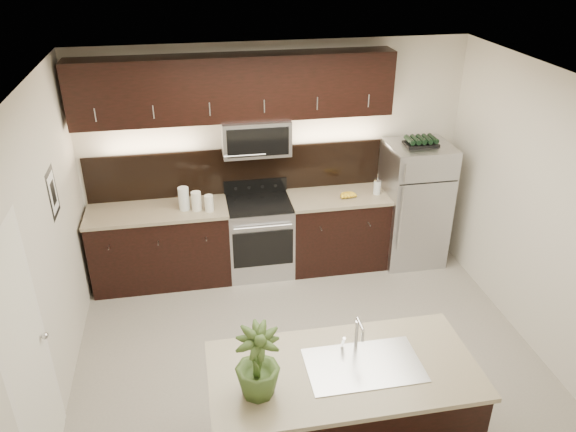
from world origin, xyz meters
name	(u,v)px	position (x,y,z in m)	size (l,w,h in m)	color
ground	(309,358)	(0.00, 0.00, 0.00)	(4.50, 4.50, 0.00)	gray
room_walls	(301,207)	(-0.11, -0.04, 1.70)	(4.52, 4.02, 2.71)	beige
counter_run	(243,238)	(-0.46, 1.69, 0.47)	(3.51, 0.65, 0.94)	black
upper_fixtures	(238,98)	(-0.43, 1.84, 2.14)	(3.49, 0.40, 1.66)	black
island	(341,415)	(-0.02, -1.18, 0.47)	(1.96, 0.96, 0.94)	black
sink_faucet	(363,363)	(0.13, -1.17, 0.96)	(0.84, 0.50, 0.28)	silver
refrigerator	(414,204)	(1.66, 1.63, 0.77)	(0.74, 0.67, 1.53)	#B2B2B7
wine_rack	(421,141)	(1.66, 1.63, 1.57)	(0.38, 0.23, 0.09)	black
plant	(257,362)	(-0.66, -1.30, 1.21)	(0.31, 0.31, 0.55)	#354D1F
canisters	(193,200)	(-1.00, 1.61, 1.06)	(0.38, 0.20, 0.27)	silver
french_press	(377,187)	(1.17, 1.64, 1.04)	(0.09, 0.09, 0.26)	silver
bananas	(343,195)	(0.75, 1.61, 0.97)	(0.20, 0.16, 0.06)	gold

